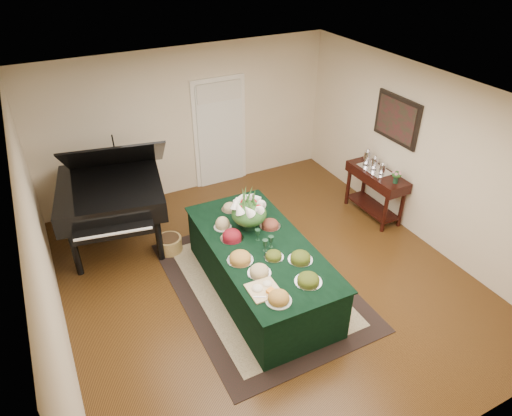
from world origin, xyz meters
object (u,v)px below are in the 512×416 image
grand_piano (111,192)px  buffet_table (260,267)px  floral_centerpiece (249,210)px  mahogany_sideboard (376,182)px

grand_piano → buffet_table: bearing=-53.5°
floral_centerpiece → mahogany_sideboard: floral_centerpiece is taller
buffet_table → mahogany_sideboard: 2.81m
buffet_table → floral_centerpiece: size_ratio=5.24×
mahogany_sideboard → floral_centerpiece: bearing=-171.3°
buffet_table → floral_centerpiece: (0.04, 0.42, 0.70)m
buffet_table → grand_piano: 2.60m
floral_centerpiece → mahogany_sideboard: (2.63, 0.41, -0.44)m
floral_centerpiece → grand_piano: bearing=133.8°
grand_piano → mahogany_sideboard: 4.37m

